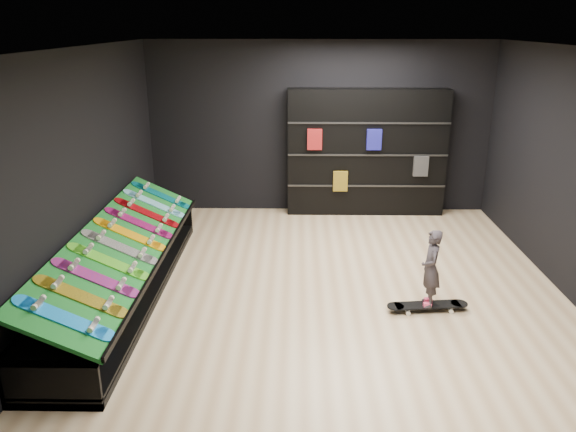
{
  "coord_description": "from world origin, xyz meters",
  "views": [
    {
      "loc": [
        -0.39,
        -6.35,
        3.27
      ],
      "look_at": [
        -0.5,
        0.2,
        1.0
      ],
      "focal_mm": 35.0,
      "sensor_mm": 36.0,
      "label": 1
    }
  ],
  "objects_px": {
    "child": "(430,283)",
    "floor_skateboard": "(427,308)",
    "back_shelving": "(366,153)",
    "display_rack": "(124,277)"
  },
  "relations": [
    {
      "from": "child",
      "to": "floor_skateboard",
      "type": "bearing_deg",
      "value": 180.0
    },
    {
      "from": "back_shelving",
      "to": "display_rack",
      "type": "bearing_deg",
      "value": -135.47
    },
    {
      "from": "floor_skateboard",
      "to": "child",
      "type": "bearing_deg",
      "value": 0.0
    },
    {
      "from": "display_rack",
      "to": "child",
      "type": "bearing_deg",
      "value": -5.47
    },
    {
      "from": "display_rack",
      "to": "back_shelving",
      "type": "xyz_separation_m",
      "value": [
        3.38,
        3.32,
        0.85
      ]
    },
    {
      "from": "floor_skateboard",
      "to": "back_shelving",
      "type": "bearing_deg",
      "value": 89.3
    },
    {
      "from": "back_shelving",
      "to": "child",
      "type": "height_order",
      "value": "back_shelving"
    },
    {
      "from": "floor_skateboard",
      "to": "child",
      "type": "relative_size",
      "value": 1.74
    },
    {
      "from": "back_shelving",
      "to": "floor_skateboard",
      "type": "height_order",
      "value": "back_shelving"
    },
    {
      "from": "display_rack",
      "to": "back_shelving",
      "type": "relative_size",
      "value": 1.63
    }
  ]
}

